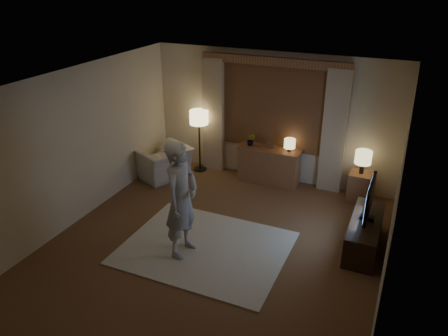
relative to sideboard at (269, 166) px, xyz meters
The scene contains 13 objects.
room 2.23m from the sideboard, 91.50° to the right, with size 5.04×5.54×2.64m.
rug 2.66m from the sideboard, 93.39° to the right, with size 2.50×2.00×0.02m, color beige.
sideboard is the anchor object (origin of this frame).
picture_frame 0.45m from the sideboard, ahead, with size 0.16×0.02×0.20m, color brown.
plant 0.64m from the sideboard, behind, with size 0.17×0.13×0.30m, color #999999.
table_lamp_sideboard 0.68m from the sideboard, ahead, with size 0.22×0.22×0.30m.
floor_lamp 1.73m from the sideboard, behind, with size 0.39×0.39×1.34m.
armchair 2.18m from the sideboard, 162.37° to the right, with size 1.00×0.87×0.65m, color beige.
side_table 1.80m from the sideboard, ahead, with size 0.40×0.40×0.56m, color brown.
table_lamp_side 1.87m from the sideboard, ahead, with size 0.30×0.30×0.44m.
tv_stand 2.63m from the sideboard, 37.09° to the right, with size 0.45×1.40×0.50m, color black.
tv 2.68m from the sideboard, 37.11° to the right, with size 0.21×0.88×0.63m.
person 2.94m from the sideboard, 98.30° to the right, with size 0.66×0.44×1.82m, color #A7A19A.
Camera 1 is at (2.46, -5.22, 4.01)m, focal length 35.00 mm.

